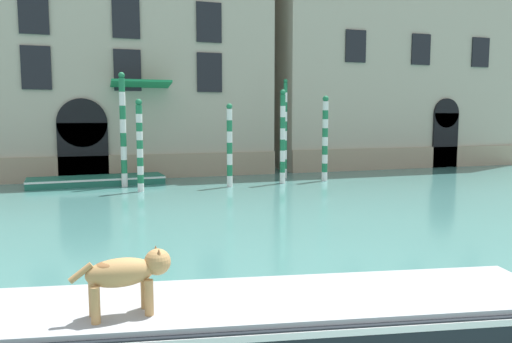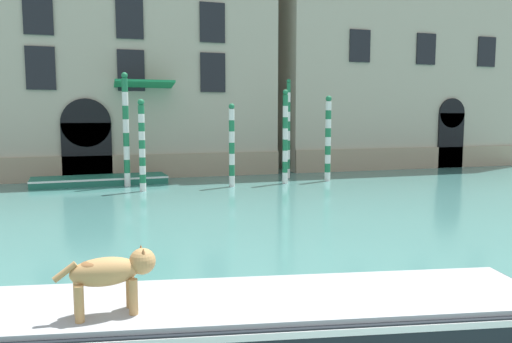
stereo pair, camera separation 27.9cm
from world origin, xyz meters
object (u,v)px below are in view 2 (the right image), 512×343
at_px(mooring_pole_0, 126,129).
at_px(mooring_pole_3, 232,145).
at_px(boat_moored_near_palazzo, 100,180).
at_px(dog_on_deck, 112,272).
at_px(boat_foreground, 221,324).
at_px(mooring_pole_5, 142,145).
at_px(mooring_pole_2, 328,138).
at_px(mooring_pole_4, 285,136).
at_px(mooring_pole_1, 288,129).

xyz_separation_m(mooring_pole_0, mooring_pole_3, (4.14, -1.47, -0.64)).
bearing_deg(boat_moored_near_palazzo, dog_on_deck, -92.90).
distance_m(boat_foreground, mooring_pole_3, 14.69).
xyz_separation_m(boat_moored_near_palazzo, mooring_pole_5, (1.59, -2.60, 1.62)).
bearing_deg(dog_on_deck, mooring_pole_0, 81.39).
bearing_deg(boat_moored_near_palazzo, mooring_pole_2, -14.22).
bearing_deg(mooring_pole_4, mooring_pole_2, 5.90).
bearing_deg(mooring_pole_4, mooring_pole_3, -173.35).
bearing_deg(boat_foreground, boat_moored_near_palazzo, 105.25).
height_order(mooring_pole_0, mooring_pole_2, mooring_pole_0).
bearing_deg(mooring_pole_1, mooring_pole_4, -115.18).
xyz_separation_m(mooring_pole_0, mooring_pole_1, (7.40, 0.52, -0.04)).
bearing_deg(boat_moored_near_palazzo, mooring_pole_4, -18.69).
height_order(boat_foreground, dog_on_deck, dog_on_deck).
bearing_deg(mooring_pole_0, boat_moored_near_palazzo, 139.39).
bearing_deg(mooring_pole_3, boat_moored_near_palazzo, 155.34).
distance_m(mooring_pole_0, mooring_pole_3, 4.44).
relative_size(mooring_pole_1, mooring_pole_3, 1.35).
distance_m(dog_on_deck, mooring_pole_3, 15.10).
relative_size(mooring_pole_2, mooring_pole_5, 1.07).
relative_size(dog_on_deck, mooring_pole_5, 0.31).
bearing_deg(mooring_pole_3, mooring_pole_2, 6.30).
bearing_deg(mooring_pole_5, dog_on_deck, -96.00).
distance_m(boat_moored_near_palazzo, mooring_pole_1, 8.77).
height_order(dog_on_deck, mooring_pole_3, mooring_pole_3).
relative_size(boat_moored_near_palazzo, mooring_pole_5, 1.59).
bearing_deg(mooring_pole_1, mooring_pole_3, -148.63).
distance_m(boat_foreground, mooring_pole_0, 15.71).
relative_size(mooring_pole_0, mooring_pole_3, 1.37).
xyz_separation_m(mooring_pole_2, mooring_pole_3, (-4.60, -0.51, -0.20)).
distance_m(boat_foreground, mooring_pole_4, 15.81).
height_order(dog_on_deck, mooring_pole_0, mooring_pole_0).
height_order(mooring_pole_3, mooring_pole_4, mooring_pole_4).
distance_m(mooring_pole_1, mooring_pole_5, 7.25).
bearing_deg(mooring_pole_5, mooring_pole_0, 106.78).
relative_size(mooring_pole_0, mooring_pole_4, 1.16).
height_order(dog_on_deck, mooring_pole_5, mooring_pole_5).
bearing_deg(mooring_pole_3, boat_foreground, -105.24).
relative_size(boat_foreground, mooring_pole_5, 2.39).
height_order(dog_on_deck, boat_moored_near_palazzo, dog_on_deck).
bearing_deg(mooring_pole_3, mooring_pole_1, 31.37).
distance_m(dog_on_deck, mooring_pole_4, 16.37).
xyz_separation_m(mooring_pole_1, mooring_pole_3, (-3.26, -1.99, -0.60)).
bearing_deg(dog_on_deck, mooring_pole_1, 57.60).
bearing_deg(mooring_pole_0, mooring_pole_3, -19.49).
bearing_deg(mooring_pole_4, mooring_pole_0, 169.87).
bearing_deg(mooring_pole_2, boat_foreground, -120.00).
bearing_deg(mooring_pole_2, boat_moored_near_palazzo, 169.09).
bearing_deg(mooring_pole_1, boat_foreground, -113.80).
height_order(boat_foreground, boat_moored_near_palazzo, boat_foreground).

